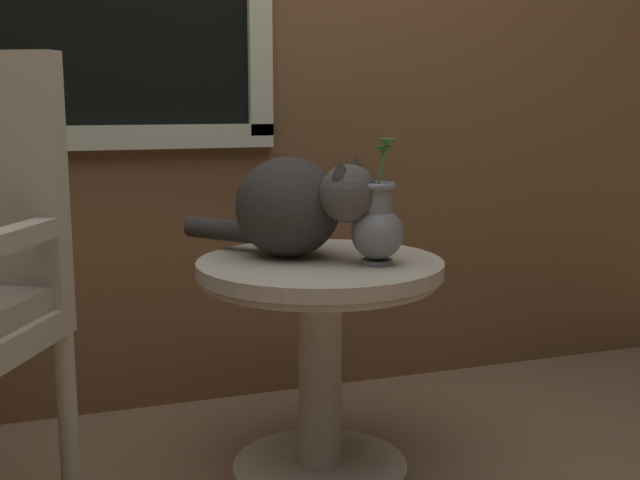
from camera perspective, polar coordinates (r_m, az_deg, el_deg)
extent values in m
cube|color=beige|center=(2.43, -13.92, 7.02)|extent=(0.91, 0.03, 0.07)
cylinder|color=#B2A893|center=(2.14, 0.00, -15.77)|extent=(0.44, 0.44, 0.03)
cylinder|color=#B2A893|center=(2.05, 0.00, -9.17)|extent=(0.11, 0.11, 0.49)
cylinder|color=#B2A893|center=(1.97, 0.00, -1.93)|extent=(0.60, 0.60, 0.03)
torus|color=#B2A893|center=(1.98, 0.00, -2.71)|extent=(0.58, 0.58, 0.02)
cylinder|color=#B2A893|center=(1.95, -17.28, -12.40)|extent=(0.04, 0.04, 0.44)
ellipsoid|color=#33302D|center=(2.00, -2.29, 2.34)|extent=(0.36, 0.36, 0.25)
sphere|color=#494643|center=(1.91, 2.02, 3.28)|extent=(0.14, 0.14, 0.14)
cone|color=#33302D|center=(1.87, 1.46, 5.07)|extent=(0.04, 0.04, 0.05)
cone|color=#33302D|center=(1.94, 2.58, 5.24)|extent=(0.04, 0.04, 0.05)
cylinder|color=#33302D|center=(2.12, -6.64, 0.68)|extent=(0.20, 0.22, 0.05)
cylinder|color=slate|center=(1.93, 4.03, -1.55)|extent=(0.07, 0.07, 0.01)
ellipsoid|color=slate|center=(1.91, 4.05, 0.45)|extent=(0.12, 0.12, 0.12)
cylinder|color=slate|center=(1.90, 4.08, 2.85)|extent=(0.07, 0.07, 0.07)
torus|color=slate|center=(1.90, 4.10, 3.86)|extent=(0.09, 0.09, 0.01)
cylinder|color=#387533|center=(1.90, 4.43, 5.36)|extent=(0.03, 0.01, 0.10)
cone|color=#387533|center=(1.90, 4.76, 6.86)|extent=(0.04, 0.04, 0.02)
cylinder|color=#387533|center=(1.90, 4.32, 5.10)|extent=(0.03, 0.02, 0.08)
cone|color=#387533|center=(1.91, 4.55, 6.33)|extent=(0.04, 0.04, 0.02)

